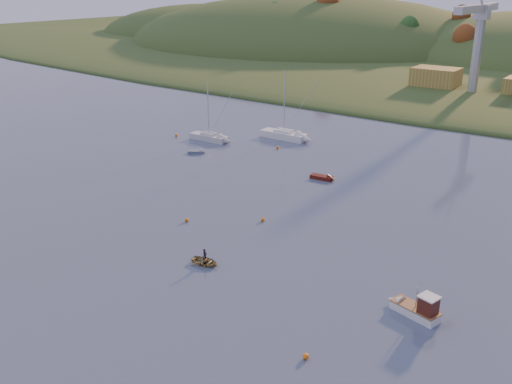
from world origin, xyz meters
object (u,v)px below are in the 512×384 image
Objects in this scene: canoe at (205,262)px; red_tender at (326,178)px; fishing_boat at (412,306)px; sailboat_near at (209,137)px; grey_dinghy at (199,152)px; sailboat_far at (284,134)px.

red_tender is (-2.82, 30.92, -0.05)m from canoe.
canoe is at bearing -88.23° from red_tender.
canoe is (-21.10, -3.62, -0.40)m from fishing_boat.
sailboat_near reaches higher than grey_dinghy.
grey_dinghy is at bearing -63.39° from sailboat_near.
sailboat_near is 49.04m from canoe.
red_tender reaches higher than canoe.
sailboat_near is at bearing 87.40° from grey_dinghy.
sailboat_far reaches higher than sailboat_near.
red_tender reaches higher than grey_dinghy.
grey_dinghy is (-6.53, -16.60, -0.57)m from sailboat_far.
fishing_boat is 1.71× the size of canoe.
sailboat_far is 3.20× the size of red_tender.
grey_dinghy is at bearing 36.52° from canoe.
sailboat_near is 3.34× the size of canoe.
sailboat_far is (-41.82, 43.28, 0.07)m from fishing_boat.
red_tender is at bearing -15.23° from sailboat_near.
canoe is at bearing -66.01° from sailboat_far.
grey_dinghy is at bearing -13.99° from fishing_boat.
fishing_boat is at bearing -85.72° from canoe.
grey_dinghy is (-24.44, -0.62, -0.05)m from red_tender.
red_tender is at bearing -29.46° from grey_dinghy.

